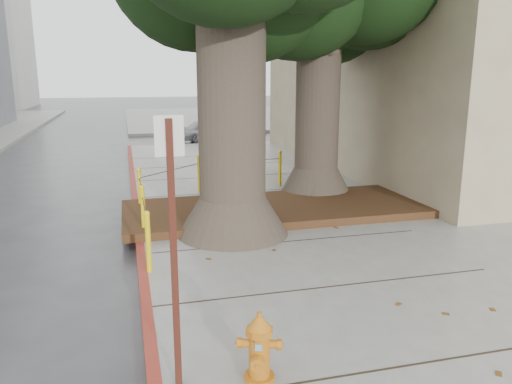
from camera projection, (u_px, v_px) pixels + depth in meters
ground at (296, 301)px, 6.83m from camera, size 140.00×140.00×0.00m
sidewalk_far at (239, 117)px, 36.56m from camera, size 16.00×20.00×0.15m
curb_red at (140, 249)px, 8.67m from camera, size 0.14×26.00×0.16m
planter_bed at (276, 209)px, 10.67m from camera, size 6.40×2.60×0.16m
building_corner at (504, 13)px, 16.17m from camera, size 12.00×13.00×10.00m
building_side_white at (393, 54)px, 34.26m from camera, size 10.00×10.00×9.00m
building_side_grey at (422, 39)px, 41.05m from camera, size 12.00×14.00×12.00m
bollard_ring at (190, 189)px, 10.59m from camera, size 3.79×5.39×0.95m
fire_hydrant at (259, 348)px, 4.71m from camera, size 0.38×0.38×0.71m
signpost at (173, 240)px, 4.41m from camera, size 0.25×0.06×2.53m
car_silver at (214, 130)px, 23.26m from camera, size 3.26×1.38×1.10m
car_red at (308, 123)px, 26.97m from camera, size 3.33×1.26×1.08m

